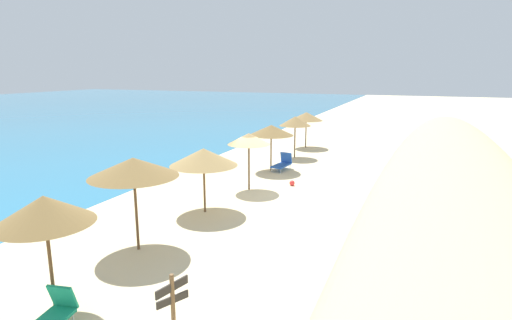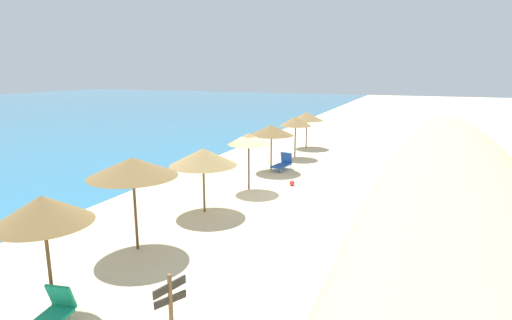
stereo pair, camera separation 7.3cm
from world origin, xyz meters
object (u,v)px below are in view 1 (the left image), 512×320
Objects in this scene: beach_umbrella_5 at (295,121)px; wooden_signpost at (173,302)px; beach_umbrella_4 at (271,130)px; lounge_chair_0 at (282,163)px; beach_umbrella_3 at (249,139)px; beach_ball at (292,183)px; beach_umbrella_0 at (44,210)px; beach_umbrella_2 at (204,157)px; lounge_chair_1 at (50,317)px; beach_umbrella_1 at (133,167)px; beach_umbrella_6 at (306,116)px.

beach_umbrella_5 is 18.95m from wooden_signpost.
lounge_chair_0 is at bearing -51.63° from beach_umbrella_4.
beach_umbrella_3 is 10.23× the size of beach_ball.
lounge_chair_0 is (4.36, -0.18, -2.03)m from beach_umbrella_3.
beach_umbrella_2 is at bearing 2.10° from beach_umbrella_0.
beach_umbrella_2 is at bearing -95.30° from lounge_chair_1.
beach_umbrella_3 is 4.82m from lounge_chair_0.
beach_umbrella_2 is 11.34m from beach_umbrella_5.
beach_umbrella_2 is at bearing 178.82° from beach_umbrella_5.
wooden_signpost is (-10.82, -2.94, -1.47)m from beach_umbrella_3.
lounge_chair_1 is 13.01m from beach_ball.
beach_umbrella_0 reaches higher than beach_umbrella_4.
wooden_signpost is (-15.18, -2.76, 0.56)m from lounge_chair_0.
lounge_chair_0 is at bearing -2.37° from beach_umbrella_3.
beach_umbrella_1 is at bearing 59.86° from wooden_signpost.
wooden_signpost is (-18.64, -3.10, -1.40)m from beach_umbrella_5.
wooden_signpost is at bearing -134.22° from beach_umbrella_1.
lounge_chair_1 is 5.67× the size of beach_ball.
beach_umbrella_2 reaches higher than lounge_chair_1.
beach_umbrella_5 is (11.34, -0.23, 0.12)m from beach_umbrella_2.
beach_umbrella_0 is 1.11× the size of beach_umbrella_4.
beach_umbrella_0 reaches higher than lounge_chair_1.
beach_umbrella_4 is 3.89m from beach_umbrella_5.
beach_umbrella_1 reaches higher than beach_umbrella_4.
beach_umbrella_5 is 1.73× the size of wooden_signpost.
beach_umbrella_6 is 10.54m from beach_ball.
beach_umbrella_5 is (3.88, -0.19, 0.07)m from beach_umbrella_4.
beach_umbrella_1 reaches higher than beach_umbrella_0.
beach_umbrella_4 is at bearing 177.20° from beach_umbrella_5.
lounge_chair_0 is at bearing 24.36° from wooden_signpost.
beach_umbrella_5 reaches higher than lounge_chair_0.
beach_umbrella_3 reaches higher than beach_umbrella_4.
lounge_chair_0 is (-3.46, -0.34, -1.96)m from beach_umbrella_5.
beach_umbrella_1 is 18.89m from beach_umbrella_6.
beach_umbrella_6 is at bearing 0.84° from beach_umbrella_0.
beach_umbrella_4 is at bearing 46.12° from lounge_chair_0.
beach_umbrella_2 is 3.54m from beach_umbrella_3.
beach_umbrella_1 is 15.19m from beach_umbrella_5.
beach_umbrella_1 is at bearing -87.54° from lounge_chair_1.
beach_umbrella_4 reaches higher than lounge_chair_0.
beach_umbrella_5 is 1.73× the size of lounge_chair_0.
lounge_chair_1 is (-11.52, -0.34, -2.02)m from beach_umbrella_3.
wooden_signpost reaches higher than lounge_chair_0.
beach_umbrella_6 is (18.89, -0.17, -0.38)m from beach_umbrella_1.
beach_umbrella_1 is at bearing 178.27° from beach_umbrella_5.
beach_umbrella_5 is at bearing 0.12° from beach_umbrella_0.
lounge_chair_1 is (-19.34, -0.50, -1.95)m from beach_umbrella_5.
beach_umbrella_6 is at bearing 22.69° from wooden_signpost.
beach_umbrella_3 is 1.75× the size of lounge_chair_0.
beach_umbrella_4 is at bearing 38.54° from beach_ball.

